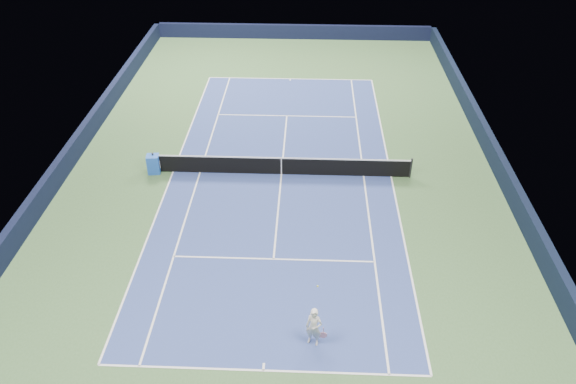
{
  "coord_description": "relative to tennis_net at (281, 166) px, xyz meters",
  "views": [
    {
      "loc": [
        1.29,
        -23.62,
        15.3
      ],
      "look_at": [
        0.45,
        -3.0,
        1.0
      ],
      "focal_mm": 35.0,
      "sensor_mm": 36.0,
      "label": 1
    }
  ],
  "objects": [
    {
      "name": "sponsor_cube",
      "position": [
        -6.4,
        -0.09,
        -0.01
      ],
      "size": [
        0.66,
        0.61,
        0.98
      ],
      "color": "blue",
      "rests_on": "ground"
    },
    {
      "name": "wall_left",
      "position": [
        -10.82,
        0.0,
        0.05
      ],
      "size": [
        0.35,
        40.0,
        1.1
      ],
      "primitive_type": "cube",
      "color": "black",
      "rests_on": "ground"
    },
    {
      "name": "center_mark_near",
      "position": [
        0.0,
        -11.73,
        -0.5
      ],
      "size": [
        0.08,
        0.3,
        0.0
      ],
      "primitive_type": "cube",
      "color": "white",
      "rests_on": "ground"
    },
    {
      "name": "tennis_player",
      "position": [
        1.64,
        -10.65,
        0.28
      ],
      "size": [
        0.79,
        1.3,
        1.74
      ],
      "color": "silver",
      "rests_on": "ground"
    },
    {
      "name": "sideline_doubles_right",
      "position": [
        5.49,
        0.0,
        -0.5
      ],
      "size": [
        0.08,
        23.77,
        0.0
      ],
      "primitive_type": "cube",
      "color": "white",
      "rests_on": "ground"
    },
    {
      "name": "court_surface",
      "position": [
        0.0,
        0.0,
        -0.5
      ],
      "size": [
        10.97,
        23.77,
        0.01
      ],
      "primitive_type": "cube",
      "color": "navy",
      "rests_on": "ground"
    },
    {
      "name": "sideline_singles_left",
      "position": [
        -4.12,
        0.0,
        -0.5
      ],
      "size": [
        0.08,
        23.77,
        0.0
      ],
      "primitive_type": "cube",
      "color": "white",
      "rests_on": "ground"
    },
    {
      "name": "wall_far",
      "position": [
        0.0,
        19.82,
        0.05
      ],
      "size": [
        22.0,
        0.35,
        1.1
      ],
      "primitive_type": "cube",
      "color": "black",
      "rests_on": "ground"
    },
    {
      "name": "sideline_doubles_left",
      "position": [
        -5.49,
        0.0,
        -0.5
      ],
      "size": [
        0.08,
        23.77,
        0.0
      ],
      "primitive_type": "cube",
      "color": "white",
      "rests_on": "ground"
    },
    {
      "name": "wall_right",
      "position": [
        10.82,
        0.0,
        0.05
      ],
      "size": [
        0.35,
        40.0,
        1.1
      ],
      "primitive_type": "cube",
      "color": "black",
      "rests_on": "ground"
    },
    {
      "name": "center_mark_far",
      "position": [
        0.0,
        11.73,
        -0.5
      ],
      "size": [
        0.08,
        0.3,
        0.0
      ],
      "primitive_type": "cube",
      "color": "white",
      "rests_on": "ground"
    },
    {
      "name": "service_line_near",
      "position": [
        0.0,
        -6.4,
        -0.5
      ],
      "size": [
        8.23,
        0.08,
        0.0
      ],
      "primitive_type": "cube",
      "color": "white",
      "rests_on": "ground"
    },
    {
      "name": "sideline_singles_right",
      "position": [
        4.12,
        0.0,
        -0.5
      ],
      "size": [
        0.08,
        23.77,
        0.0
      ],
      "primitive_type": "cube",
      "color": "white",
      "rests_on": "ground"
    },
    {
      "name": "service_line_far",
      "position": [
        0.0,
        6.4,
        -0.5
      ],
      "size": [
        8.23,
        0.08,
        0.0
      ],
      "primitive_type": "cube",
      "color": "white",
      "rests_on": "ground"
    },
    {
      "name": "center_service_line",
      "position": [
        0.0,
        0.0,
        -0.5
      ],
      "size": [
        0.08,
        12.8,
        0.0
      ],
      "primitive_type": "cube",
      "color": "white",
      "rests_on": "ground"
    },
    {
      "name": "ground",
      "position": [
        0.0,
        0.0,
        -0.5
      ],
      "size": [
        40.0,
        40.0,
        0.0
      ],
      "primitive_type": "plane",
      "color": "#3A5B31",
      "rests_on": "ground"
    },
    {
      "name": "tennis_net",
      "position": [
        0.0,
        0.0,
        0.0
      ],
      "size": [
        12.9,
        0.1,
        1.07
      ],
      "color": "black",
      "rests_on": "ground"
    },
    {
      "name": "baseline_far",
      "position": [
        0.0,
        11.88,
        -0.5
      ],
      "size": [
        10.97,
        0.08,
        0.0
      ],
      "primitive_type": "cube",
      "color": "white",
      "rests_on": "ground"
    },
    {
      "name": "baseline_near",
      "position": [
        0.0,
        -11.88,
        -0.5
      ],
      "size": [
        10.97,
        0.08,
        0.0
      ],
      "primitive_type": "cube",
      "color": "white",
      "rests_on": "ground"
    }
  ]
}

